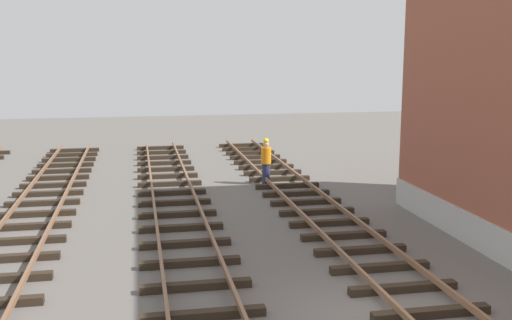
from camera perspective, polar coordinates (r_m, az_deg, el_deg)
name	(u,v)px	position (r m, az deg, el deg)	size (l,w,h in m)	color
track_near_building	(431,311)	(13.10, 15.99, -13.38)	(2.50, 46.57, 0.32)	#2D2319
track_worker_distant	(266,162)	(24.33, 0.94, -0.15)	(0.40, 0.40, 1.87)	#262D4C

